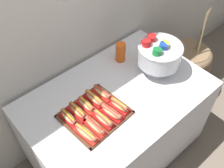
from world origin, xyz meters
TOP-DOWN VIEW (x-y plane):
  - ground_plane at (0.00, 0.00)m, footprint 10.00×10.00m
  - back_wall at (0.00, 0.51)m, footprint 6.00×0.10m
  - buffet_table at (0.00, 0.00)m, footprint 1.35×0.87m
  - floor_vase at (1.01, 0.07)m, footprint 0.53×0.53m
  - serving_tray at (-0.23, -0.03)m, footprint 0.43×0.39m
  - hot_dog_0 at (-0.38, -0.12)m, footprint 0.09×0.19m
  - hot_dog_1 at (-0.30, -0.12)m, footprint 0.06×0.18m
  - hot_dog_2 at (-0.23, -0.11)m, footprint 0.07×0.17m
  - hot_dog_3 at (-0.15, -0.11)m, footprint 0.09×0.18m
  - hot_dog_4 at (-0.08, -0.10)m, footprint 0.08×0.16m
  - hot_dog_5 at (-0.39, 0.04)m, footprint 0.06×0.16m
  - hot_dog_6 at (-0.31, 0.05)m, footprint 0.07×0.18m
  - hot_dog_7 at (-0.24, 0.05)m, footprint 0.06×0.16m
  - hot_dog_8 at (-0.16, 0.06)m, footprint 0.07×0.18m
  - hot_dog_9 at (-0.09, 0.06)m, footprint 0.08×0.17m
  - punch_bowl at (0.39, -0.02)m, footprint 0.33×0.33m
  - cup_stack at (0.26, 0.26)m, footprint 0.08×0.08m

SIDE VIEW (x-z plane):
  - ground_plane at x=0.00m, z-range 0.00..0.00m
  - floor_vase at x=1.01m, z-range -0.23..0.79m
  - buffet_table at x=0.00m, z-range 0.02..0.80m
  - serving_tray at x=-0.23m, z-range 0.77..0.79m
  - hot_dog_3 at x=-0.15m, z-range 0.78..0.84m
  - hot_dog_0 at x=-0.38m, z-range 0.78..0.84m
  - hot_dog_1 at x=-0.30m, z-range 0.78..0.84m
  - hot_dog_8 at x=-0.16m, z-range 0.78..0.84m
  - hot_dog_7 at x=-0.24m, z-range 0.78..0.84m
  - hot_dog_2 at x=-0.23m, z-range 0.78..0.84m
  - hot_dog_6 at x=-0.31m, z-range 0.78..0.84m
  - hot_dog_9 at x=-0.09m, z-range 0.78..0.84m
  - hot_dog_5 at x=-0.39m, z-range 0.78..0.84m
  - hot_dog_4 at x=-0.08m, z-range 0.78..0.85m
  - cup_stack at x=0.26m, z-range 0.78..0.93m
  - punch_bowl at x=0.39m, z-range 0.80..1.09m
  - back_wall at x=0.00m, z-range 0.00..2.60m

